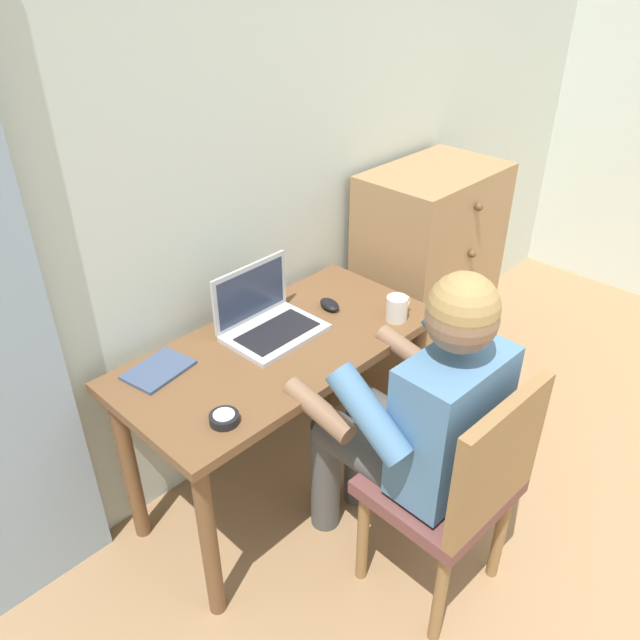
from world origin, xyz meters
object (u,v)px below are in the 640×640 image
at_px(chair, 459,485).
at_px(dresser, 426,281).
at_px(person_seated, 416,412).
at_px(computer_mouse, 330,305).
at_px(desk, 281,370).
at_px(desk_clock, 224,418).
at_px(notebook_pad, 159,370).
at_px(coffee_mug, 397,308).
at_px(laptop, 267,319).

bearing_deg(chair, dresser, 40.63).
relative_size(person_seated, computer_mouse, 12.05).
xyz_separation_m(desk, dresser, (1.02, 0.09, -0.06)).
relative_size(computer_mouse, desk_clock, 1.11).
height_order(dresser, chair, dresser).
xyz_separation_m(person_seated, notebook_pad, (-0.46, 0.72, 0.04)).
distance_m(desk_clock, coffee_mug, 0.81).
bearing_deg(person_seated, chair, -91.50).
xyz_separation_m(laptop, computer_mouse, (0.27, -0.05, -0.04)).
relative_size(desk, coffee_mug, 9.80).
bearing_deg(coffee_mug, desk_clock, 179.46).
height_order(desk, coffee_mug, coffee_mug).
bearing_deg(laptop, computer_mouse, -10.93).
bearing_deg(notebook_pad, laptop, -20.04).
bearing_deg(desk_clock, notebook_pad, 88.90).
height_order(desk_clock, coffee_mug, coffee_mug).
height_order(computer_mouse, notebook_pad, computer_mouse).
relative_size(chair, notebook_pad, 4.22).
height_order(person_seated, desk_clock, person_seated).
bearing_deg(desk_clock, person_seated, -37.84).
bearing_deg(computer_mouse, desk_clock, -146.48).
xyz_separation_m(chair, laptop, (-0.04, 0.82, 0.26)).
xyz_separation_m(computer_mouse, coffee_mug, (0.12, -0.24, 0.03)).
bearing_deg(chair, coffee_mug, 56.70).
distance_m(laptop, coffee_mug, 0.48).
distance_m(notebook_pad, coffee_mug, 0.88).
bearing_deg(computer_mouse, dresser, 18.82).
height_order(desk_clock, notebook_pad, desk_clock).
height_order(computer_mouse, desk_clock, computer_mouse).
xyz_separation_m(laptop, coffee_mug, (0.39, -0.29, -0.00)).
height_order(laptop, desk_clock, laptop).
bearing_deg(person_seated, laptop, 93.74).
distance_m(computer_mouse, notebook_pad, 0.70).
relative_size(laptop, coffee_mug, 2.87).
xyz_separation_m(desk, laptop, (0.03, 0.10, 0.16)).
height_order(desk, desk_clock, desk_clock).
bearing_deg(computer_mouse, laptop, -175.55).
bearing_deg(notebook_pad, person_seated, -67.33).
relative_size(computer_mouse, coffee_mug, 0.83).
bearing_deg(notebook_pad, chair, -73.19).
xyz_separation_m(dresser, laptop, (-0.99, 0.01, 0.22)).
relative_size(desk, laptop, 3.42).
height_order(chair, person_seated, person_seated).
bearing_deg(desk_clock, laptop, 33.60).
distance_m(dresser, laptop, 1.01).
bearing_deg(dresser, computer_mouse, -176.56).
height_order(dresser, coffee_mug, dresser).
height_order(desk, notebook_pad, notebook_pad).
height_order(chair, desk_clock, chair).
xyz_separation_m(computer_mouse, notebook_pad, (-0.69, 0.13, -0.01)).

